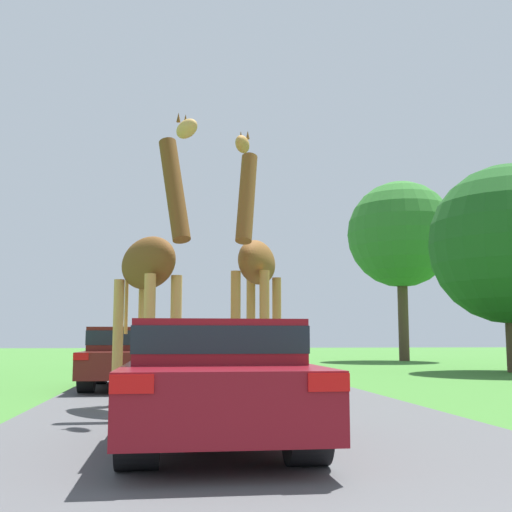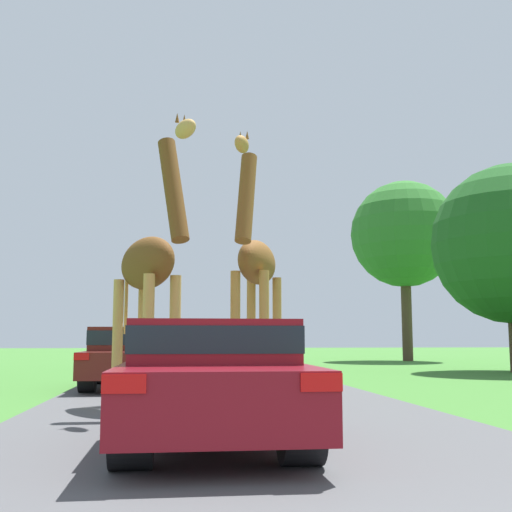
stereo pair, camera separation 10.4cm
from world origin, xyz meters
The scene contains 9 objects.
road centered at (0.00, 30.00, 0.00)m, with size 6.72×120.00×0.00m.
giraffe_near_road centered at (0.64, 11.08, 2.53)m, with size 1.31×2.82×5.04m.
giraffe_companion centered at (-1.40, 9.64, 2.34)m, with size 1.54×2.47×4.87m.
car_lead_maroon centered at (-0.53, 5.73, 0.74)m, with size 1.95×4.10×1.38m.
car_queue_right centered at (2.39, 24.77, 0.68)m, with size 1.79×4.51×1.26m.
car_queue_left centered at (0.46, 19.26, 0.72)m, with size 1.74×4.31×1.32m.
car_far_ahead centered at (-2.54, 24.78, 0.77)m, with size 1.78×4.34×1.45m.
car_verge_right centered at (-2.16, 14.46, 0.78)m, with size 1.75×4.52×1.45m.
tree_far_right centered at (11.23, 31.40, 6.76)m, with size 5.75×5.75×9.66m.
Camera 2 is at (-0.92, -1.58, 1.18)m, focal length 45.00 mm.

